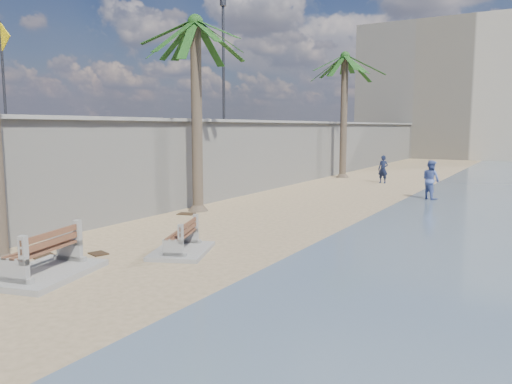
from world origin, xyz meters
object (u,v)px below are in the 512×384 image
at_px(palm_mid, 195,25).
at_px(bench_near, 44,257).
at_px(person_b, 431,178).
at_px(person_a, 383,167).
at_px(bench_far, 182,239).
at_px(palm_back, 345,58).

bearing_deg(palm_mid, bench_near, -75.02).
height_order(bench_near, person_b, person_b).
bearing_deg(person_a, bench_far, -80.73).
height_order(palm_mid, person_a, palm_mid).
relative_size(person_a, person_b, 0.94).
xyz_separation_m(bench_far, person_a, (-0.17, 18.80, 0.57)).
distance_m(bench_far, person_a, 18.81).
bearing_deg(bench_far, palm_back, 99.26).
xyz_separation_m(palm_back, person_a, (3.22, -1.96, -6.64)).
bearing_deg(palm_back, palm_mid, -90.88).
relative_size(palm_mid, person_b, 4.08).
xyz_separation_m(palm_mid, palm_back, (0.24, 15.24, 0.51)).
height_order(palm_mid, person_b, palm_mid).
relative_size(bench_near, palm_back, 0.32).
height_order(bench_far, person_a, person_a).
distance_m(palm_back, person_b, 12.07).
bearing_deg(palm_mid, person_b, 47.64).
distance_m(bench_near, person_b, 17.29).
relative_size(bench_far, palm_mid, 0.29).
height_order(person_a, person_b, person_b).
bearing_deg(person_a, person_b, -46.26).
xyz_separation_m(palm_mid, person_b, (7.21, 7.91, -6.08)).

